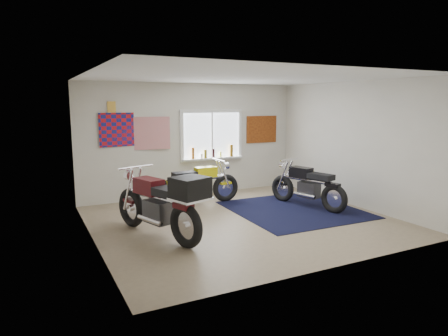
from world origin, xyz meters
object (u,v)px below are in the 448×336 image
navy_rug (294,210)px  maroon_tourer (163,204)px  black_chrome_bike (307,187)px  yellow_triumph (198,185)px

navy_rug → maroon_tourer: size_ratio=1.17×
black_chrome_bike → maroon_tourer: size_ratio=0.86×
maroon_tourer → navy_rug: bearing=-99.3°
yellow_triumph → black_chrome_bike: size_ratio=1.02×
yellow_triumph → black_chrome_bike: 2.38m
navy_rug → black_chrome_bike: bearing=11.5°
navy_rug → yellow_triumph: size_ratio=1.32×
yellow_triumph → maroon_tourer: size_ratio=0.88×
black_chrome_bike → maroon_tourer: (-3.44, -0.58, 0.16)m
black_chrome_bike → navy_rug: bearing=86.1°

